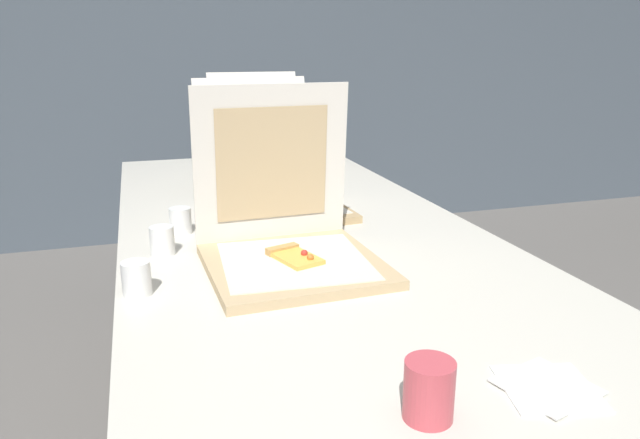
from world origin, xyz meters
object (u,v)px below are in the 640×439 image
cup_white_mid (180,221)px  pizza_box_middle (273,191)px  cup_printed_front (429,390)px  pizza_box_front (289,241)px  cup_white_near_center (162,241)px  pizza_box_back (266,158)px  table (296,238)px  napkin_pile (547,387)px  cup_white_near_left (136,278)px

cup_white_mid → pizza_box_middle: bearing=30.9°
cup_white_mid → cup_printed_front: cup_printed_front is taller
pizza_box_front → cup_printed_front: (0.03, -0.64, -0.02)m
pizza_box_middle → cup_white_near_center: size_ratio=7.39×
pizza_box_back → cup_printed_front: bearing=-93.7°
table → pizza_box_back: pizza_box_back is taller
cup_white_near_center → napkin_pile: size_ratio=0.44×
pizza_box_front → cup_printed_front: size_ratio=4.75×
pizza_box_middle → pizza_box_back: (0.10, 0.57, -0.00)m
pizza_box_front → cup_printed_front: pizza_box_front is taller
pizza_box_middle → napkin_pile: size_ratio=3.26×
pizza_box_back → pizza_box_front: bearing=-98.3°
cup_white_near_left → napkin_pile: (0.59, -0.55, -0.03)m
cup_white_mid → napkin_pile: (0.47, -0.95, -0.03)m
cup_printed_front → pizza_box_middle: bearing=87.9°
pizza_box_middle → cup_printed_front: 1.14m
cup_white_near_center → pizza_box_front: bearing=-29.1°
cup_white_near_center → cup_white_near_left: same height
cup_white_mid → napkin_pile: 1.06m
pizza_box_front → pizza_box_back: (0.17, 1.07, -0.00)m
table → pizza_box_front: pizza_box_front is taller
napkin_pile → pizza_box_middle: bearing=98.3°
pizza_box_front → napkin_pile: bearing=-71.3°
cup_white_near_center → napkin_pile: 0.94m
table → napkin_pile: (0.14, -0.94, 0.04)m
pizza_box_front → cup_white_mid: bearing=122.9°
pizza_box_front → napkin_pile: 0.68m
cup_white_mid → table: bearing=-1.4°
table → cup_white_mid: 0.33m
table → pizza_box_middle: 0.21m
table → napkin_pile: bearing=-81.5°
pizza_box_middle → cup_white_near_center: (-0.36, -0.34, -0.02)m
cup_white_near_center → table: bearing=22.2°
pizza_box_front → table: bearing=70.1°
table → cup_white_mid: (-0.32, 0.01, 0.08)m
cup_white_near_left → cup_white_near_center: bearing=75.0°
pizza_box_back → cup_white_near_center: (-0.46, -0.91, -0.02)m
pizza_box_back → napkin_pile: (0.07, -1.70, -0.05)m
table → cup_white_near_left: 0.60m
cup_white_near_center → cup_white_near_left: size_ratio=1.00×
pizza_box_middle → cup_white_mid: 0.35m
cup_white_near_center → cup_white_mid: 0.17m
cup_white_near_center → cup_white_near_left: (-0.06, -0.24, 0.00)m
pizza_box_middle → pizza_box_back: bearing=76.4°
cup_white_mid → napkin_pile: cup_white_mid is taller
pizza_box_back → napkin_pile: pizza_box_back is taller
table → cup_white_mid: cup_white_mid is taller
pizza_box_back → cup_white_mid: pizza_box_back is taller
napkin_pile → pizza_box_back: bearing=92.2°
table → cup_white_near_center: bearing=-157.8°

